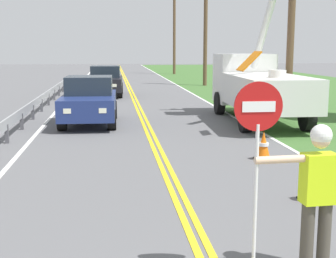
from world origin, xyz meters
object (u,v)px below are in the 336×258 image
(utility_pole_far, at_px, (174,32))
(traffic_cone_lead, at_px, (312,183))
(utility_pole_near, at_px, (292,3))
(utility_pole_mid, at_px, (205,29))
(oncoming_sedan_second, at_px, (106,81))
(flagger_worker, at_px, (317,189))
(traffic_cone_mid, at_px, (263,146))
(utility_bucket_truck, at_px, (256,83))
(oncoming_sedan_nearest, at_px, (89,101))
(stop_sign_paddle, at_px, (257,137))

(utility_pole_far, relative_size, traffic_cone_lead, 11.89)
(utility_pole_near, distance_m, utility_pole_mid, 15.95)
(oncoming_sedan_second, height_order, utility_pole_near, utility_pole_near)
(flagger_worker, xyz_separation_m, traffic_cone_mid, (1.25, 5.75, -0.71))
(utility_pole_mid, bearing_deg, traffic_cone_mid, -97.70)
(oncoming_sedan_second, relative_size, utility_pole_far, 0.50)
(utility_bucket_truck, xyz_separation_m, utility_pole_far, (1.17, 32.19, 2.93))
(flagger_worker, height_order, utility_bucket_truck, utility_bucket_truck)
(utility_bucket_truck, relative_size, utility_pole_near, 0.81)
(flagger_worker, xyz_separation_m, utility_bucket_truck, (2.99, 12.04, 0.37))
(flagger_worker, bearing_deg, oncoming_sedan_nearest, 105.15)
(flagger_worker, height_order, stop_sign_paddle, stop_sign_paddle)
(oncoming_sedan_nearest, height_order, utility_pole_mid, utility_pole_mid)
(oncoming_sedan_second, xyz_separation_m, traffic_cone_mid, (3.99, -16.24, -0.50))
(utility_pole_mid, distance_m, traffic_cone_lead, 26.57)
(utility_bucket_truck, relative_size, traffic_cone_mid, 9.81)
(flagger_worker, distance_m, utility_pole_far, 44.54)
(utility_bucket_truck, height_order, oncoming_sedan_nearest, utility_bucket_truck)
(utility_pole_far, bearing_deg, stop_sign_paddle, -96.35)
(oncoming_sedan_second, distance_m, traffic_cone_lead, 19.78)
(utility_bucket_truck, bearing_deg, utility_pole_far, 87.92)
(utility_pole_mid, bearing_deg, utility_pole_near, -89.34)
(oncoming_sedan_nearest, height_order, traffic_cone_mid, oncoming_sedan_nearest)
(flagger_worker, xyz_separation_m, utility_pole_mid, (4.35, 28.70, 3.01))
(utility_bucket_truck, xyz_separation_m, traffic_cone_lead, (-1.88, -9.45, -1.08))
(traffic_cone_lead, bearing_deg, utility_pole_near, 71.35)
(stop_sign_paddle, distance_m, oncoming_sedan_nearest, 12.16)
(utility_pole_near, bearing_deg, stop_sign_paddle, -112.51)
(oncoming_sedan_nearest, distance_m, utility_pole_near, 8.58)
(utility_pole_near, bearing_deg, utility_pole_far, 90.68)
(utility_pole_mid, relative_size, utility_pole_far, 0.93)
(oncoming_sedan_second, xyz_separation_m, traffic_cone_lead, (3.85, -19.40, -0.50))
(stop_sign_paddle, height_order, utility_pole_far, utility_pole_far)
(utility_pole_far, relative_size, traffic_cone_mid, 11.89)
(stop_sign_paddle, bearing_deg, oncoming_sedan_second, 95.12)
(stop_sign_paddle, bearing_deg, utility_bucket_truck, 72.72)
(utility_bucket_truck, distance_m, oncoming_sedan_nearest, 6.23)
(oncoming_sedan_nearest, distance_m, utility_pole_mid, 18.76)
(oncoming_sedan_nearest, xyz_separation_m, traffic_cone_lead, (4.31, -9.25, -0.50))
(traffic_cone_mid, bearing_deg, utility_pole_mid, 82.30)
(traffic_cone_lead, bearing_deg, utility_bucket_truck, 78.72)
(flagger_worker, relative_size, oncoming_sedan_second, 0.44)
(utility_bucket_truck, distance_m, utility_pole_mid, 16.93)
(utility_bucket_truck, relative_size, utility_pole_far, 0.83)
(oncoming_sedan_second, bearing_deg, stop_sign_paddle, -84.88)
(oncoming_sedan_nearest, xyz_separation_m, utility_pole_near, (7.74, 0.92, 3.58))
(utility_pole_mid, height_order, traffic_cone_mid, utility_pole_mid)
(utility_pole_near, relative_size, utility_pole_far, 1.02)
(oncoming_sedan_second, bearing_deg, utility_pole_near, -51.75)
(utility_pole_near, xyz_separation_m, traffic_cone_lead, (-3.43, -10.17, -4.08))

